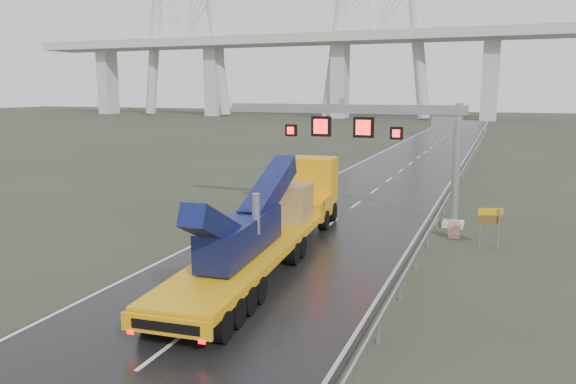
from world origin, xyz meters
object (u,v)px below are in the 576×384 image
at_px(striped_barrier, 454,229).
at_px(exit_sign_pair, 490,220).
at_px(heavy_haul_truck, 279,215).
at_px(sign_gantry, 375,129).

bearing_deg(striped_barrier, exit_sign_pair, -49.85).
relative_size(heavy_haul_truck, striped_barrier, 20.18).
distance_m(sign_gantry, exit_sign_pair, 9.06).
height_order(heavy_haul_truck, striped_barrier, heavy_haul_truck).
xyz_separation_m(sign_gantry, heavy_haul_truck, (-2.88, -8.33, -3.80)).
xyz_separation_m(exit_sign_pair, striped_barrier, (-1.81, 1.47, -1.00)).
xyz_separation_m(sign_gantry, striped_barrier, (5.08, -2.73, -5.11)).
bearing_deg(sign_gantry, heavy_haul_truck, -109.05).
bearing_deg(exit_sign_pair, striped_barrier, 119.48).
bearing_deg(exit_sign_pair, sign_gantry, 127.09).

